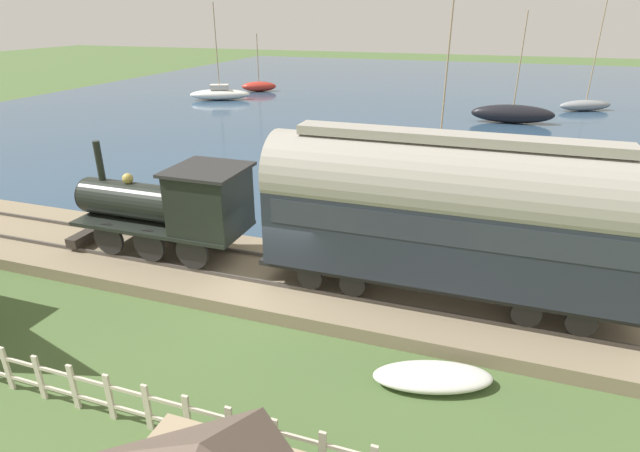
% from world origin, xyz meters
% --- Properties ---
extents(ground_plane, '(200.00, 200.00, 0.00)m').
position_xyz_m(ground_plane, '(0.00, 0.00, 0.00)').
color(ground_plane, '#476033').
extents(harbor_water, '(80.00, 80.00, 0.01)m').
position_xyz_m(harbor_water, '(43.41, 0.00, 0.00)').
color(harbor_water, '#2D4760').
rests_on(harbor_water, ground).
extents(rail_embankment, '(4.42, 56.00, 0.54)m').
position_xyz_m(rail_embankment, '(0.90, 0.00, 0.21)').
color(rail_embankment, '#84755B').
rests_on(rail_embankment, ground).
extents(steam_locomotive, '(2.29, 6.43, 3.64)m').
position_xyz_m(steam_locomotive, '(0.90, 3.98, 2.31)').
color(steam_locomotive, black).
rests_on(steam_locomotive, rail_embankment).
extents(passenger_coach, '(2.38, 10.33, 4.72)m').
position_xyz_m(passenger_coach, '(0.90, -4.66, 3.14)').
color(passenger_coach, black).
rests_on(passenger_coach, rail_embankment).
extents(sailboat_red, '(2.97, 4.02, 5.96)m').
position_xyz_m(sailboat_red, '(39.29, 19.10, 0.56)').
color(sailboat_red, '#B72D23').
rests_on(sailboat_red, harbor_water).
extents(sailboat_gray, '(3.31, 4.89, 9.03)m').
position_xyz_m(sailboat_gray, '(37.93, -13.31, 0.54)').
color(sailboat_gray, gray).
rests_on(sailboat_gray, harbor_water).
extents(sailboat_white, '(3.95, 6.12, 8.93)m').
position_xyz_m(sailboat_white, '(32.78, 20.30, 0.61)').
color(sailboat_white, white).
rests_on(sailboat_white, harbor_water).
extents(sailboat_yellow, '(2.45, 4.48, 8.76)m').
position_xyz_m(sailboat_yellow, '(17.99, -2.80, 0.78)').
color(sailboat_yellow, gold).
rests_on(sailboat_yellow, harbor_water).
extents(sailboat_black, '(2.03, 6.36, 8.19)m').
position_xyz_m(sailboat_black, '(30.19, -7.08, 0.74)').
color(sailboat_black, black).
rests_on(sailboat_black, harbor_water).
extents(rowboat_near_shore, '(2.61, 2.15, 0.45)m').
position_xyz_m(rowboat_near_shore, '(7.77, -2.15, 0.24)').
color(rowboat_near_shore, '#B7B2A3').
rests_on(rowboat_near_shore, harbor_water).
extents(rowboat_mid_harbor, '(2.39, 2.10, 0.44)m').
position_xyz_m(rowboat_mid_harbor, '(13.29, -2.91, 0.23)').
color(rowboat_mid_harbor, silver).
rests_on(rowboat_mid_harbor, harbor_water).
extents(rowboat_off_pier, '(2.43, 2.63, 0.34)m').
position_xyz_m(rowboat_off_pier, '(11.71, -8.77, 0.18)').
color(rowboat_off_pier, silver).
rests_on(rowboat_off_pier, harbor_water).
extents(rowboat_far_out, '(1.34, 2.97, 0.53)m').
position_xyz_m(rowboat_far_out, '(12.91, 2.91, 0.27)').
color(rowboat_far_out, beige).
rests_on(rowboat_far_out, harbor_water).
extents(beached_dinghy, '(1.88, 3.00, 0.44)m').
position_xyz_m(beached_dinghy, '(-2.33, -4.95, 0.22)').
color(beached_dinghy, silver).
rests_on(beached_dinghy, ground).
extents(picket_fence, '(0.06, 20.14, 1.17)m').
position_xyz_m(picket_fence, '(-5.62, 0.00, 0.60)').
color(picket_fence, beige).
rests_on(picket_fence, ground).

